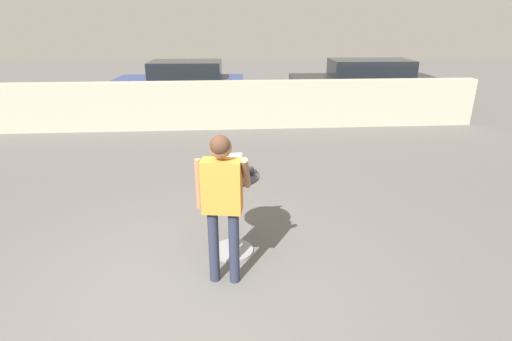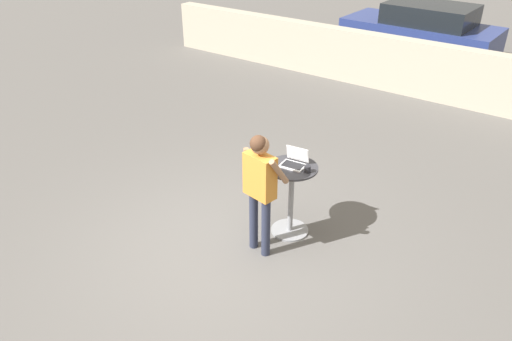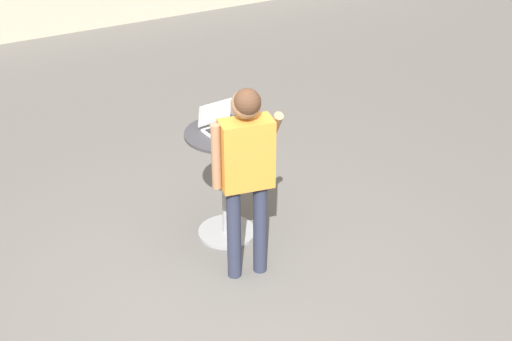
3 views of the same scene
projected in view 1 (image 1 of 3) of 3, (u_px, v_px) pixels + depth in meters
The scene contains 8 objects.
ground_plane at pixel (192, 294), 4.08m from camera, with size 50.00×50.00×0.00m, color #5B5956.
pavement_kerb at pixel (211, 105), 10.07m from camera, with size 13.67×0.35×1.19m.
cafe_table at pixel (232, 207), 4.63m from camera, with size 0.65×0.65×0.99m.
laptop at pixel (230, 169), 4.52m from camera, with size 0.33×0.30×0.22m.
coffee_mug at pixel (250, 171), 4.48m from camera, with size 0.11×0.08×0.09m.
standing_person at pixel (222, 193), 3.94m from camera, with size 0.56×0.33×1.63m.
parked_car_near_street at pixel (182, 83), 12.49m from camera, with size 3.99×1.94×1.42m.
parked_car_further_down at pixel (364, 82), 12.64m from camera, with size 4.55×1.92×1.45m.
Camera 1 is at (0.40, -3.40, 2.64)m, focal length 28.00 mm.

